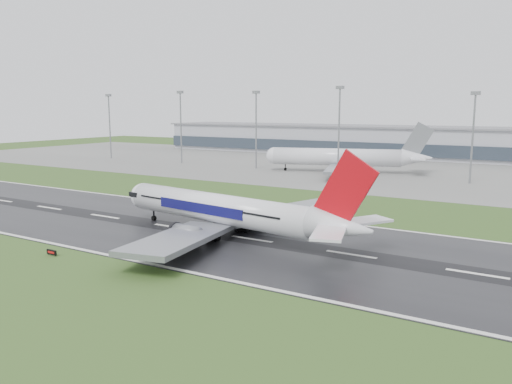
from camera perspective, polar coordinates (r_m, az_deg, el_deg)
The scene contains 12 objects.
ground at distance 122.74m, azimuth -16.60°, elevation -2.68°, with size 520.00×520.00×0.00m, color #2C4A1B.
runway at distance 122.73m, azimuth -16.60°, elevation -2.66°, with size 400.00×45.00×0.10m, color black.
apron at distance 225.30m, azimuth 7.57°, elevation 2.97°, with size 400.00×130.00×0.08m, color slate.
terminal at distance 280.50m, azimuth 12.56°, elevation 5.60°, with size 240.00×36.00×15.00m, color #9697A1.
main_airliner at distance 97.44m, azimuth -2.71°, elevation -0.07°, with size 59.12×56.30×17.45m, color white, non-canonical shape.
parked_airliner at distance 201.28m, azimuth 9.79°, elevation 4.90°, with size 64.93×60.45×19.03m, color silver, non-canonical shape.
runway_sign at distance 93.74m, azimuth -21.97°, elevation -6.33°, with size 2.30×0.26×1.04m, color black, non-canonical shape.
floodmast_0 at distance 265.22m, azimuth -16.09°, elevation 6.95°, with size 0.64×0.64×30.64m, color gray.
floodmast_1 at distance 233.91m, azimuth -8.42°, elevation 7.04°, with size 0.64×0.64×31.42m, color gray.
floodmast_2 at distance 210.87m, azimuth 0.01°, elevation 6.80°, with size 0.64×0.64×30.77m, color gray.
floodmast_3 at distance 194.54m, azimuth 9.29°, elevation 6.63°, with size 0.64×0.64×31.89m, color gray.
floodmast_4 at distance 182.39m, azimuth 23.14°, elevation 5.40°, with size 0.64×0.64×29.11m, color gray.
Camera 1 is at (89.47, -80.29, 24.77)m, focal length 35.62 mm.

